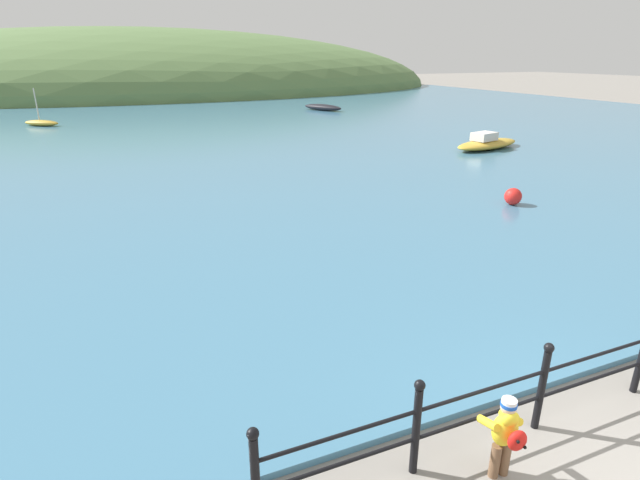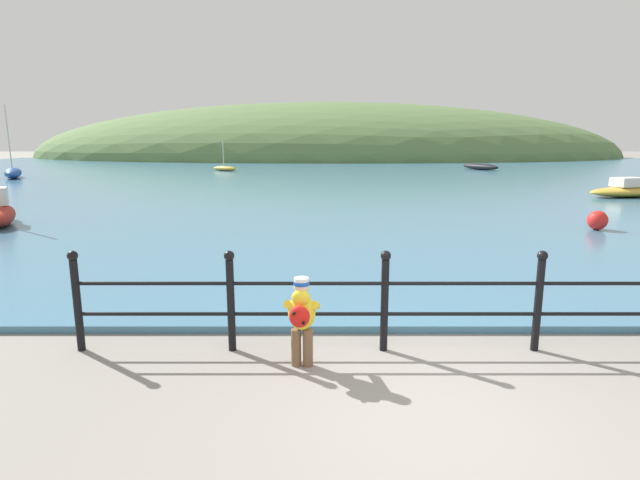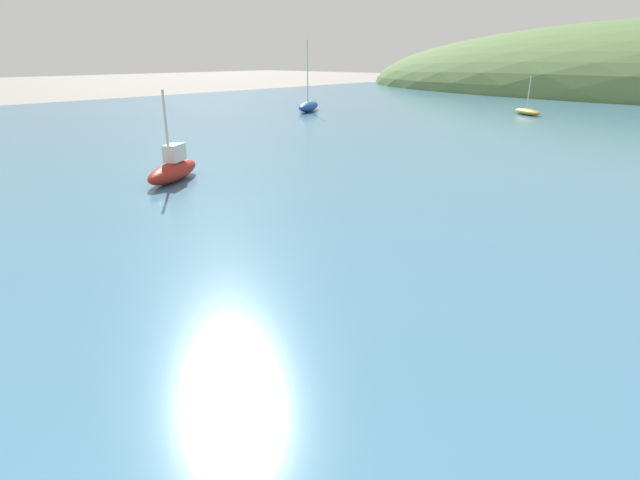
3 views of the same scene
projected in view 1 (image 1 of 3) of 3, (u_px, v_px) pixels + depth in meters
The scene contains 8 objects.
water at pixel (182, 124), 32.58m from camera, with size 80.00×60.00×0.10m, color teal.
far_hillside at pixel (138, 90), 63.79m from camera, with size 80.75×44.41×14.93m.
iron_railing at pixel (595, 367), 6.33m from camera, with size 9.06×0.12×1.21m.
child_in_coat at pixel (506, 432), 5.29m from camera, with size 0.40×0.54×1.00m.
boat_far_right at pixel (487, 143), 23.80m from camera, with size 4.30×2.36×0.80m.
boat_red_dinghy at pixel (323, 107), 39.85m from camera, with size 2.46×3.72×0.49m.
boat_nearest_quay at pixel (41, 123), 31.35m from camera, with size 2.37×2.06×2.28m.
mooring_buoy at pixel (513, 196), 14.95m from camera, with size 0.51×0.51×0.51m, color red.
Camera 1 is at (-4.74, -2.05, 4.37)m, focal length 28.00 mm.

